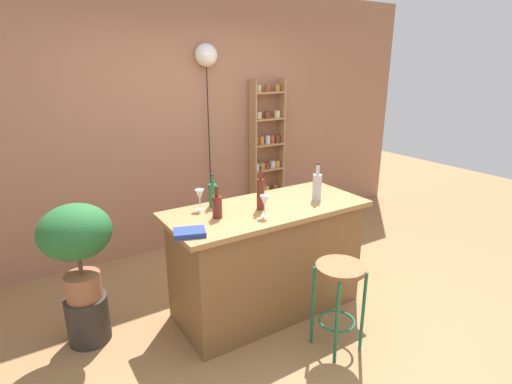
% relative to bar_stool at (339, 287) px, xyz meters
% --- Properties ---
extents(ground, '(12.00, 12.00, 0.00)m').
position_rel_bar_stool_xyz_m(ground, '(-0.16, 0.39, -0.50)').
color(ground, olive).
extents(back_wall, '(6.40, 0.10, 2.80)m').
position_rel_bar_stool_xyz_m(back_wall, '(-0.16, 2.34, 0.90)').
color(back_wall, '#9E6B51').
rests_on(back_wall, ground).
extents(kitchen_counter, '(1.64, 0.71, 0.93)m').
position_rel_bar_stool_xyz_m(kitchen_counter, '(-0.16, 0.69, -0.04)').
color(kitchen_counter, brown).
rests_on(kitchen_counter, ground).
extents(bar_stool, '(0.35, 0.35, 0.67)m').
position_rel_bar_stool_xyz_m(bar_stool, '(0.00, 0.00, 0.00)').
color(bar_stool, '#196642').
rests_on(bar_stool, ground).
extents(spice_shelf, '(0.43, 0.16, 1.85)m').
position_rel_bar_stool_xyz_m(spice_shelf, '(0.85, 2.19, 0.45)').
color(spice_shelf, '#A87F51').
rests_on(spice_shelf, ground).
extents(plant_stool, '(0.31, 0.31, 0.37)m').
position_rel_bar_stool_xyz_m(plant_stool, '(-1.53, 1.06, -0.32)').
color(plant_stool, '#2D2823').
rests_on(plant_stool, ground).
extents(potted_plant, '(0.50, 0.45, 0.73)m').
position_rel_bar_stool_xyz_m(potted_plant, '(-1.53, 1.06, 0.34)').
color(potted_plant, '#935B3D').
rests_on(potted_plant, plant_stool).
extents(bottle_soda_blue, '(0.08, 0.08, 0.32)m').
position_rel_bar_stool_xyz_m(bottle_soda_blue, '(0.28, 0.61, 0.55)').
color(bottle_soda_blue, '#B2B2B7').
rests_on(bottle_soda_blue, kitchen_counter).
extents(bottle_vinegar, '(0.07, 0.07, 0.27)m').
position_rel_bar_stool_xyz_m(bottle_vinegar, '(-0.52, 0.93, 0.53)').
color(bottle_vinegar, '#236638').
rests_on(bottle_vinegar, kitchen_counter).
extents(bottle_olive_oil, '(0.06, 0.06, 0.35)m').
position_rel_bar_stool_xyz_m(bottle_olive_oil, '(-0.24, 0.67, 0.56)').
color(bottle_olive_oil, '#5B2319').
rests_on(bottle_olive_oil, kitchen_counter).
extents(bottle_sauce_amber, '(0.07, 0.07, 0.24)m').
position_rel_bar_stool_xyz_m(bottle_sauce_amber, '(-0.60, 0.70, 0.52)').
color(bottle_sauce_amber, '#5B2319').
rests_on(bottle_sauce_amber, kitchen_counter).
extents(wine_glass_left, '(0.07, 0.07, 0.16)m').
position_rel_bar_stool_xyz_m(wine_glass_left, '(-0.29, 0.53, 0.54)').
color(wine_glass_left, silver).
rests_on(wine_glass_left, kitchen_counter).
extents(wine_glass_center, '(0.07, 0.07, 0.16)m').
position_rel_bar_stool_xyz_m(wine_glass_center, '(-0.64, 0.92, 0.54)').
color(wine_glass_center, silver).
rests_on(wine_glass_center, kitchen_counter).
extents(cookbook, '(0.25, 0.21, 0.03)m').
position_rel_bar_stool_xyz_m(cookbook, '(-0.91, 0.51, 0.44)').
color(cookbook, navy).
rests_on(cookbook, kitchen_counter).
extents(pendant_globe_light, '(0.24, 0.24, 2.22)m').
position_rel_bar_stool_xyz_m(pendant_globe_light, '(0.09, 2.23, 1.58)').
color(pendant_globe_light, black).
rests_on(pendant_globe_light, ground).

